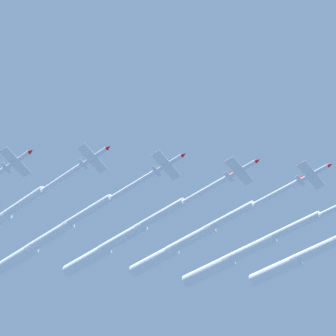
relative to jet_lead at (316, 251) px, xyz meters
The scene contains 5 objects.
jet_lead is the anchor object (origin of this frame).
jet_port_inner 18.64m from the jet_lead, ahead, with size 51.62×51.33×4.58m.
jet_starboard_inner 34.61m from the jet_lead, ahead, with size 48.87×50.70×4.52m.
jet_port_mid 52.99m from the jet_lead, ahead, with size 49.98×52.09×4.48m.
jet_starboard_mid 72.66m from the jet_lead, ahead, with size 53.13×54.81×4.56m.
Camera 1 is at (6.85, 137.25, 86.21)m, focal length 82.05 mm.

